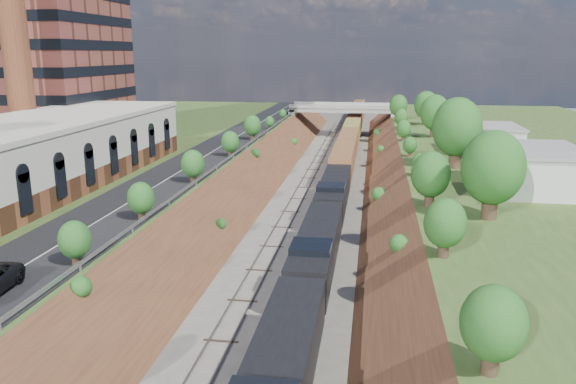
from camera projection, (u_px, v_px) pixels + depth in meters
name	position (u px, v px, depth m)	size (l,w,h in m)	color
platform_left	(69.00, 178.00, 74.98)	(44.00, 180.00, 5.00)	#375021
embankment_left	(230.00, 202.00, 72.37)	(7.07, 180.00, 7.07)	brown
embankment_right	(403.00, 209.00, 69.15)	(7.07, 180.00, 7.07)	brown
rail_left_track	(294.00, 204.00, 71.12)	(1.58, 180.00, 0.18)	gray
rail_right_track	(335.00, 206.00, 70.36)	(1.58, 180.00, 0.18)	gray
road	(195.00, 163.00, 71.81)	(8.00, 180.00, 0.10)	black
guardrail	(225.00, 160.00, 70.90)	(0.10, 171.00, 0.70)	#99999E
overpass	(343.00, 115.00, 129.05)	(24.50, 8.30, 7.40)	gray
white_building_near	(533.00, 170.00, 57.96)	(9.00, 12.00, 4.00)	silver
white_building_far	(487.00, 140.00, 79.18)	(8.00, 10.00, 3.60)	silver
tree_right_large	(493.00, 168.00, 46.82)	(5.25, 5.25, 7.61)	#473323
tree_left_crest	(40.00, 262.00, 32.41)	(2.45, 2.45, 3.55)	#473323
freight_train	(348.00, 146.00, 99.78)	(3.17, 161.05, 4.70)	black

